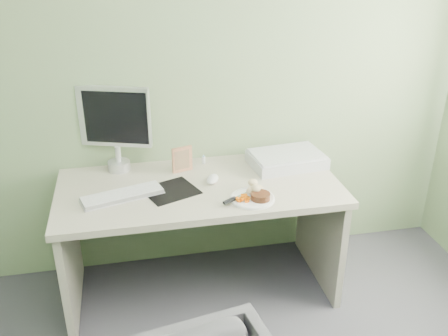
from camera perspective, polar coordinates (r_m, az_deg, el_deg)
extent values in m
plane|color=#6B8960|center=(2.97, -4.25, 12.06)|extent=(3.50, 0.00, 3.50)
cube|color=#A9A28D|center=(2.85, -2.82, -2.31)|extent=(1.60, 0.75, 0.04)
cube|color=gray|center=(3.04, -17.18, -9.66)|extent=(0.04, 0.70, 0.69)
cube|color=gray|center=(3.22, 10.91, -6.76)|extent=(0.04, 0.70, 0.69)
cylinder|color=white|center=(2.69, 3.26, -3.50)|extent=(0.24, 0.24, 0.01)
cylinder|color=black|center=(2.66, 4.19, -3.24)|extent=(0.14, 0.14, 0.03)
ellipsoid|color=#AE8054|center=(2.72, 3.45, -2.26)|extent=(0.12, 0.11, 0.06)
cube|color=#DA5804|center=(2.64, 2.13, -3.34)|extent=(0.06, 0.06, 0.04)
cube|color=silver|center=(2.69, 2.41, -3.00)|extent=(0.12, 0.08, 0.01)
cube|color=black|center=(2.62, 0.66, -3.74)|extent=(0.08, 0.06, 0.02)
cube|color=black|center=(2.79, -6.12, -2.60)|extent=(0.35, 0.33, 0.00)
cube|color=white|center=(2.75, -11.53, -3.02)|extent=(0.45, 0.24, 0.02)
ellipsoid|color=white|center=(2.86, -1.31, -1.28)|extent=(0.10, 0.13, 0.04)
cube|color=#A16A4B|center=(2.97, -4.81, 1.00)|extent=(0.12, 0.05, 0.16)
cylinder|color=white|center=(3.09, -2.34, 0.92)|extent=(0.02, 0.02, 0.05)
cone|color=#7FAECC|center=(3.08, -2.35, 1.44)|extent=(0.02, 0.02, 0.02)
cube|color=silver|center=(3.09, 7.18, 0.95)|extent=(0.47, 0.34, 0.07)
cylinder|color=silver|center=(3.07, -11.89, 0.28)|extent=(0.13, 0.13, 0.06)
cylinder|color=silver|center=(3.04, -12.02, 1.57)|extent=(0.03, 0.03, 0.09)
cube|color=silver|center=(2.98, -12.42, 5.75)|extent=(0.42, 0.17, 0.36)
cube|color=black|center=(2.96, -12.41, 5.61)|extent=(0.36, 0.13, 0.31)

